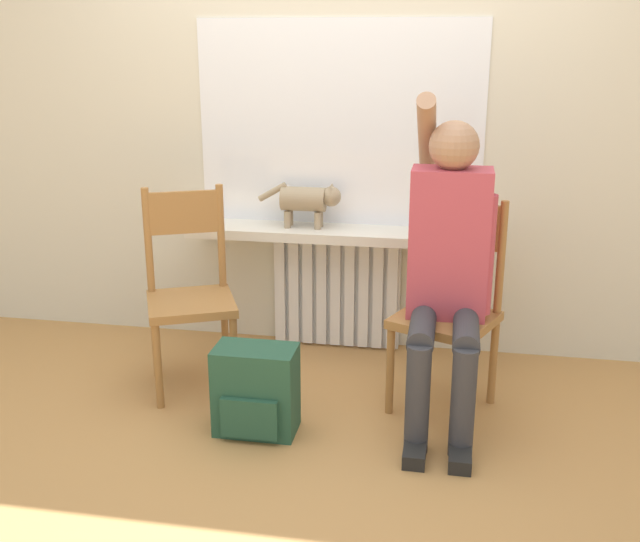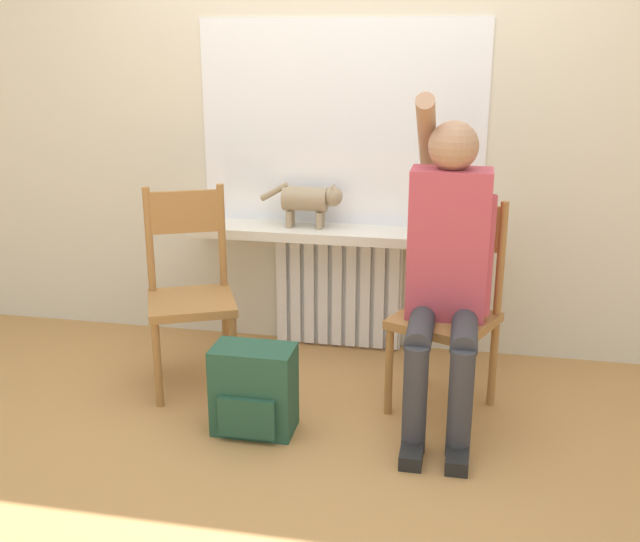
% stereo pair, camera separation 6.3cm
% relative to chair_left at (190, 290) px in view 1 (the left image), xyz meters
% --- Properties ---
extents(ground_plane, '(12.00, 12.00, 0.00)m').
position_rel_chair_left_xyz_m(ground_plane, '(0.61, -0.55, -0.48)').
color(ground_plane, '#B27F47').
extents(wall_with_window, '(7.00, 0.06, 2.70)m').
position_rel_chair_left_xyz_m(wall_with_window, '(0.61, 0.68, 0.87)').
color(wall_with_window, beige).
rests_on(wall_with_window, ground_plane).
extents(radiator, '(0.69, 0.08, 0.63)m').
position_rel_chair_left_xyz_m(radiator, '(0.61, 0.61, -0.17)').
color(radiator, white).
rests_on(radiator, ground_plane).
extents(windowsill, '(1.54, 0.27, 0.05)m').
position_rel_chair_left_xyz_m(windowsill, '(0.61, 0.52, 0.17)').
color(windowsill, silver).
rests_on(windowsill, radiator).
extents(window_glass, '(1.48, 0.01, 1.04)m').
position_rel_chair_left_xyz_m(window_glass, '(0.61, 0.65, 0.72)').
color(window_glass, white).
rests_on(window_glass, windowsill).
extents(chair_left, '(0.53, 0.53, 0.96)m').
position_rel_chair_left_xyz_m(chair_left, '(0.00, 0.00, 0.00)').
color(chair_left, '#9E6B38').
rests_on(chair_left, ground_plane).
extents(chair_right, '(0.52, 0.52, 0.96)m').
position_rel_chair_left_xyz_m(chair_right, '(1.22, 0.00, 0.00)').
color(chair_right, '#9E6B38').
rests_on(chair_right, ground_plane).
extents(person, '(0.36, 0.97, 1.42)m').
position_rel_chair_left_xyz_m(person, '(1.20, -0.10, 0.24)').
color(person, '#333338').
rests_on(person, ground_plane).
extents(cat, '(0.44, 0.12, 0.23)m').
position_rel_chair_left_xyz_m(cat, '(0.47, 0.53, 0.35)').
color(cat, '#9E896B').
rests_on(cat, windowsill).
extents(backpack, '(0.35, 0.23, 0.38)m').
position_rel_chair_left_xyz_m(backpack, '(0.42, -0.40, -0.29)').
color(backpack, '#234C38').
rests_on(backpack, ground_plane).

